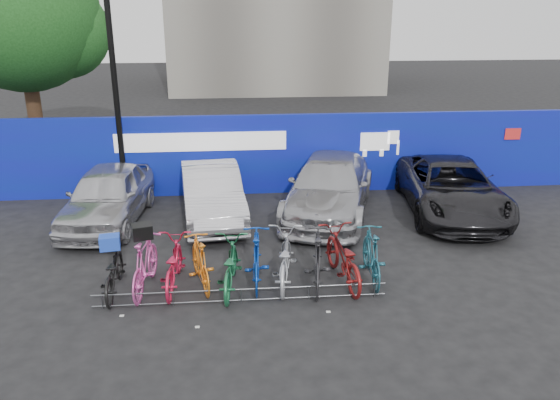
{
  "coord_description": "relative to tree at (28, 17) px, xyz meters",
  "views": [
    {
      "loc": [
        -0.08,
        -9.85,
        5.31
      ],
      "look_at": [
        0.97,
        2.0,
        1.14
      ],
      "focal_mm": 35.0,
      "sensor_mm": 36.0,
      "label": 1
    }
  ],
  "objects": [
    {
      "name": "tree",
      "position": [
        0.0,
        0.0,
        0.0
      ],
      "size": [
        5.4,
        5.2,
        7.8
      ],
      "color": "#382314",
      "rests_on": "ground"
    },
    {
      "name": "bike_4",
      "position": [
        6.56,
        -10.1,
        -4.57
      ],
      "size": [
        0.86,
        1.97,
        1.01
      ],
      "primitive_type": "imported",
      "rotation": [
        0.0,
        0.0,
        3.04
      ],
      "color": "#1D6D3E",
      "rests_on": "ground"
    },
    {
      "name": "ground",
      "position": [
        6.77,
        -10.06,
        -5.07
      ],
      "size": [
        100.0,
        100.0,
        0.0
      ],
      "primitive_type": "plane",
      "color": "black",
      "rests_on": "ground"
    },
    {
      "name": "cargo_topcase",
      "position": [
        4.9,
        -9.98,
        -3.8
      ],
      "size": [
        0.46,
        0.43,
        0.28
      ],
      "primitive_type": "cube",
      "rotation": [
        0.0,
        0.0,
        0.29
      ],
      "color": "black",
      "rests_on": "bike_1"
    },
    {
      "name": "bike_2",
      "position": [
        5.43,
        -9.9,
        -4.57
      ],
      "size": [
        0.75,
        1.93,
        1.0
      ],
      "primitive_type": "imported",
      "rotation": [
        0.0,
        0.0,
        3.1
      ],
      "color": "red",
      "rests_on": "ground"
    },
    {
      "name": "bike_6",
      "position": [
        7.67,
        -9.89,
        -4.54
      ],
      "size": [
        0.98,
        2.08,
        1.05
      ],
      "primitive_type": "imported",
      "rotation": [
        0.0,
        0.0,
        3.0
      ],
      "color": "#B2B5BB",
      "rests_on": "ground"
    },
    {
      "name": "bike_8",
      "position": [
        8.85,
        -9.98,
        -4.53
      ],
      "size": [
        0.98,
        2.15,
        1.09
      ],
      "primitive_type": "imported",
      "rotation": [
        0.0,
        0.0,
        3.27
      ],
      "color": "maroon",
      "rests_on": "ground"
    },
    {
      "name": "bike_3",
      "position": [
        5.98,
        -9.88,
        -4.55
      ],
      "size": [
        0.88,
        1.78,
        1.03
      ],
      "primitive_type": "imported",
      "rotation": [
        0.0,
        0.0,
        3.38
      ],
      "color": "orange",
      "rests_on": "ground"
    },
    {
      "name": "lamppost",
      "position": [
        3.57,
        -4.66,
        -1.8
      ],
      "size": [
        0.25,
        0.5,
        6.11
      ],
      "color": "black",
      "rests_on": "ground"
    },
    {
      "name": "car_2",
      "position": [
        9.3,
        -5.94,
        -4.32
      ],
      "size": [
        3.57,
        5.58,
        1.51
      ],
      "primitive_type": "imported",
      "rotation": [
        0.0,
        0.0,
        -0.3
      ],
      "color": "#A8A8AC",
      "rests_on": "ground"
    },
    {
      "name": "bike_5",
      "position": [
        7.11,
        -9.89,
        -4.51
      ],
      "size": [
        0.63,
        1.89,
        1.12
      ],
      "primitive_type": "imported",
      "rotation": [
        0.0,
        0.0,
        3.09
      ],
      "color": "#0D3BA8",
      "rests_on": "ground"
    },
    {
      "name": "bike_9",
      "position": [
        9.47,
        -9.93,
        -4.52
      ],
      "size": [
        0.63,
        1.85,
        1.09
      ],
      "primitive_type": "imported",
      "rotation": [
        0.0,
        0.0,
        3.08
      ],
      "color": "#1E5A6B",
      "rests_on": "ground"
    },
    {
      "name": "bike_rack",
      "position": [
        6.77,
        -10.66,
        -4.91
      ],
      "size": [
        5.6,
        0.03,
        0.3
      ],
      "color": "#595B60",
      "rests_on": "ground"
    },
    {
      "name": "hoarding",
      "position": [
        6.78,
        -4.06,
        -3.86
      ],
      "size": [
        22.0,
        0.18,
        2.4
      ],
      "color": "#0A2497",
      "rests_on": "ground"
    },
    {
      "name": "bike_7",
      "position": [
        8.32,
        -10.1,
        -4.49
      ],
      "size": [
        0.83,
        1.99,
        1.16
      ],
      "primitive_type": "imported",
      "rotation": [
        0.0,
        0.0,
        2.99
      ],
      "color": "#2A2A2D",
      "rests_on": "ground"
    },
    {
      "name": "car_1",
      "position": [
        6.1,
        -6.07,
        -4.37
      ],
      "size": [
        1.95,
        4.4,
        1.4
      ],
      "primitive_type": "imported",
      "rotation": [
        0.0,
        0.0,
        0.11
      ],
      "color": "silver",
      "rests_on": "ground"
    },
    {
      "name": "car_3",
      "position": [
        12.6,
        -6.22,
        -4.36
      ],
      "size": [
        3.0,
        5.39,
        1.42
      ],
      "primitive_type": "imported",
      "rotation": [
        0.0,
        0.0,
        -0.13
      ],
      "color": "black",
      "rests_on": "ground"
    },
    {
      "name": "cargo_crate",
      "position": [
        4.28,
        -10.02,
        -3.99
      ],
      "size": [
        0.42,
        0.34,
        0.27
      ],
      "primitive_type": "cube",
      "rotation": [
        0.0,
        0.0,
        0.16
      ],
      "color": "blue",
      "rests_on": "bike_0"
    },
    {
      "name": "bike_0",
      "position": [
        4.28,
        -10.02,
        -4.6
      ],
      "size": [
        0.68,
        1.81,
        0.94
      ],
      "primitive_type": "imported",
      "rotation": [
        0.0,
        0.0,
        3.18
      ],
      "color": "black",
      "rests_on": "ground"
    },
    {
      "name": "bike_1",
      "position": [
        4.9,
        -9.98,
        -4.51
      ],
      "size": [
        0.73,
        1.92,
        1.13
      ],
      "primitive_type": "imported",
      "rotation": [
        0.0,
        0.0,
        3.03
      ],
      "color": "#EC55B5",
      "rests_on": "ground"
    },
    {
      "name": "car_0",
      "position": [
        3.41,
        -6.14,
        -4.33
      ],
      "size": [
        2.12,
        4.48,
        1.48
      ],
      "primitive_type": "imported",
      "rotation": [
        0.0,
        0.0,
        -0.09
      ],
      "color": "#BABABF",
      "rests_on": "ground"
    }
  ]
}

